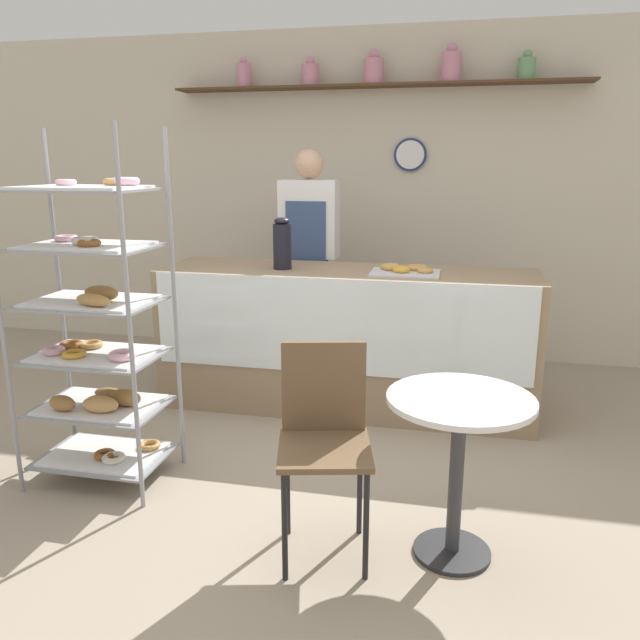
{
  "coord_description": "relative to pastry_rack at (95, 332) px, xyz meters",
  "views": [
    {
      "loc": [
        0.71,
        -2.77,
        1.64
      ],
      "look_at": [
        0.0,
        0.44,
        0.81
      ],
      "focal_mm": 35.0,
      "sensor_mm": 36.0,
      "label": 1
    }
  ],
  "objects": [
    {
      "name": "cafe_table",
      "position": [
        1.81,
        -0.29,
        -0.27
      ],
      "size": [
        0.6,
        0.6,
        0.72
      ],
      "color": "#262628",
      "rests_on": "ground_plane"
    },
    {
      "name": "cafe_chair",
      "position": [
        1.26,
        -0.34,
        -0.25
      ],
      "size": [
        0.46,
        0.46,
        0.9
      ],
      "rotation": [
        0.0,
        0.0,
        6.52
      ],
      "color": "black",
      "rests_on": "ground_plane"
    },
    {
      "name": "coffee_carafe",
      "position": [
        0.64,
        1.24,
        0.31
      ],
      "size": [
        0.12,
        0.12,
        0.34
      ],
      "color": "black",
      "rests_on": "display_counter"
    },
    {
      "name": "donut_tray_counter",
      "position": [
        1.44,
        1.25,
        0.16
      ],
      "size": [
        0.43,
        0.33,
        0.05
      ],
      "color": "silver",
      "rests_on": "display_counter"
    },
    {
      "name": "person_worker",
      "position": [
        0.69,
        1.78,
        0.14
      ],
      "size": [
        0.42,
        0.23,
        1.73
      ],
      "color": "#282833",
      "rests_on": "ground_plane"
    },
    {
      "name": "ground_plane",
      "position": [
        1.06,
        0.05,
        -0.81
      ],
      "size": [
        14.0,
        14.0,
        0.0
      ],
      "primitive_type": "plane",
      "color": "gray"
    },
    {
      "name": "display_counter",
      "position": [
        1.06,
        1.29,
        -0.33
      ],
      "size": [
        2.49,
        0.68,
        0.95
      ],
      "color": "#937A5B",
      "rests_on": "ground_plane"
    },
    {
      "name": "pastry_rack",
      "position": [
        0.0,
        0.0,
        0.0
      ],
      "size": [
        0.7,
        0.49,
        1.81
      ],
      "color": "gray",
      "rests_on": "ground_plane"
    },
    {
      "name": "back_wall",
      "position": [
        1.06,
        2.63,
        0.56
      ],
      "size": [
        10.0,
        0.3,
        2.7
      ],
      "color": "beige",
      "rests_on": "ground_plane"
    }
  ]
}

